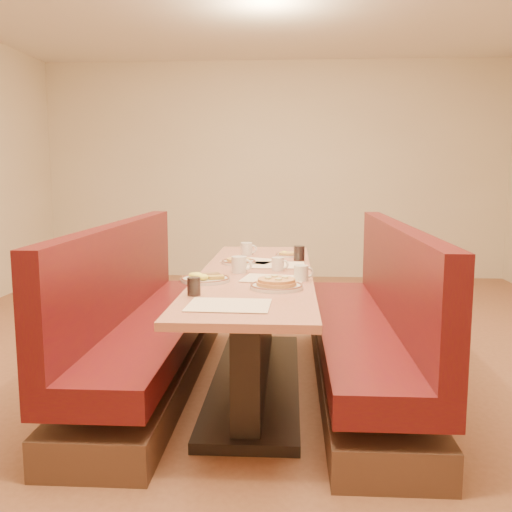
# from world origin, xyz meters

# --- Properties ---
(ground) EXTENTS (8.00, 8.00, 0.00)m
(ground) POSITION_xyz_m (0.00, 0.00, 0.00)
(ground) COLOR #9E6647
(ground) RESTS_ON ground
(room_envelope) EXTENTS (6.04, 8.04, 2.82)m
(room_envelope) POSITION_xyz_m (0.00, 0.00, 1.93)
(room_envelope) COLOR beige
(room_envelope) RESTS_ON ground
(diner_table) EXTENTS (0.70, 2.50, 0.75)m
(diner_table) POSITION_xyz_m (0.00, 0.00, 0.37)
(diner_table) COLOR black
(diner_table) RESTS_ON ground
(booth_left) EXTENTS (0.55, 2.50, 1.05)m
(booth_left) POSITION_xyz_m (-0.73, 0.00, 0.36)
(booth_left) COLOR #4C3326
(booth_left) RESTS_ON ground
(booth_right) EXTENTS (0.55, 2.50, 1.05)m
(booth_right) POSITION_xyz_m (0.73, 0.00, 0.36)
(booth_right) COLOR #4C3326
(booth_right) RESTS_ON ground
(placemat_near_left) EXTENTS (0.40, 0.30, 0.00)m
(placemat_near_left) POSITION_xyz_m (-0.07, -0.93, 0.75)
(placemat_near_left) COLOR beige
(placemat_near_left) RESTS_ON diner_table
(placemat_near_right) EXTENTS (0.40, 0.33, 0.00)m
(placemat_near_right) POSITION_xyz_m (0.12, -0.24, 0.75)
(placemat_near_right) COLOR beige
(placemat_near_right) RESTS_ON diner_table
(placemat_far_left) EXTENTS (0.43, 0.38, 0.00)m
(placemat_far_left) POSITION_xyz_m (-0.07, 0.46, 0.75)
(placemat_far_left) COLOR beige
(placemat_far_left) RESTS_ON diner_table
(placemat_far_right) EXTENTS (0.39, 0.30, 0.00)m
(placemat_far_right) POSITION_xyz_m (0.12, 0.27, 0.75)
(placemat_far_right) COLOR beige
(placemat_far_right) RESTS_ON diner_table
(pancake_plate) EXTENTS (0.29, 0.29, 0.07)m
(pancake_plate) POSITION_xyz_m (0.14, -0.51, 0.77)
(pancake_plate) COLOR silver
(pancake_plate) RESTS_ON diner_table
(eggs_plate) EXTENTS (0.29, 0.29, 0.06)m
(eggs_plate) POSITION_xyz_m (-0.27, -0.32, 0.77)
(eggs_plate) COLOR silver
(eggs_plate) RESTS_ON diner_table
(extra_plate_mid) EXTENTS (0.18, 0.18, 0.04)m
(extra_plate_mid) POSITION_xyz_m (0.19, 0.72, 0.76)
(extra_plate_mid) COLOR silver
(extra_plate_mid) RESTS_ON diner_table
(extra_plate_far) EXTENTS (0.24, 0.24, 0.05)m
(extra_plate_far) POSITION_xyz_m (-0.14, 0.34, 0.77)
(extra_plate_far) COLOR silver
(extra_plate_far) RESTS_ON diner_table
(coffee_mug_a) EXTENTS (0.12, 0.08, 0.09)m
(coffee_mug_a) POSITION_xyz_m (0.28, -0.27, 0.80)
(coffee_mug_a) COLOR silver
(coffee_mug_a) RESTS_ON diner_table
(coffee_mug_b) EXTENTS (0.13, 0.10, 0.10)m
(coffee_mug_b) POSITION_xyz_m (-0.10, -0.02, 0.80)
(coffee_mug_b) COLOR silver
(coffee_mug_b) RESTS_ON diner_table
(coffee_mug_c) EXTENTS (0.11, 0.08, 0.09)m
(coffee_mug_c) POSITION_xyz_m (0.14, 0.07, 0.79)
(coffee_mug_c) COLOR silver
(coffee_mug_c) RESTS_ON diner_table
(coffee_mug_d) EXTENTS (0.13, 0.09, 0.10)m
(coffee_mug_d) POSITION_xyz_m (-0.11, 0.75, 0.80)
(coffee_mug_d) COLOR silver
(coffee_mug_d) RESTS_ON diner_table
(soda_tumbler_near) EXTENTS (0.07, 0.07, 0.09)m
(soda_tumbler_near) POSITION_xyz_m (-0.27, -0.71, 0.80)
(soda_tumbler_near) COLOR black
(soda_tumbler_near) RESTS_ON diner_table
(soda_tumbler_mid) EXTENTS (0.08, 0.08, 0.11)m
(soda_tumbler_mid) POSITION_xyz_m (0.28, 0.50, 0.80)
(soda_tumbler_mid) COLOR black
(soda_tumbler_mid) RESTS_ON diner_table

